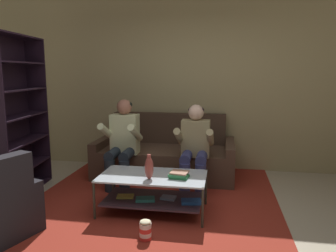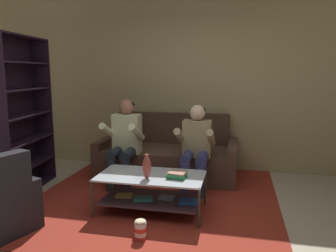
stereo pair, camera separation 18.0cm
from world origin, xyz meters
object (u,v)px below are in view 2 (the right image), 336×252
at_px(book_stack, 177,175).
at_px(popcorn_tub, 140,230).
at_px(person_seated_left, 124,139).
at_px(person_seated_right, 196,144).
at_px(couch, 168,156).
at_px(vase, 147,167).
at_px(coffee_table, 152,188).
at_px(bookshelf, 18,125).

bearing_deg(book_stack, popcorn_tub, -111.34).
bearing_deg(person_seated_left, person_seated_right, -0.30).
bearing_deg(person_seated_right, couch, 130.62).
height_order(person_seated_right, vase, person_seated_right).
bearing_deg(coffee_table, couch, 94.63).
xyz_separation_m(bookshelf, popcorn_tub, (1.94, -0.92, -0.80)).
relative_size(person_seated_left, popcorn_tub, 5.89).
xyz_separation_m(coffee_table, popcorn_tub, (0.05, -0.63, -0.18)).
bearing_deg(person_seated_right, popcorn_tub, -103.08).
xyz_separation_m(vase, popcorn_tub, (0.07, -0.50, -0.46)).
relative_size(bookshelf, popcorn_tub, 9.97).
height_order(person_seated_left, coffee_table, person_seated_left).
bearing_deg(popcorn_tub, coffee_table, 94.84).
relative_size(person_seated_left, person_seated_right, 1.05).
distance_m(couch, coffee_table, 1.39).
bearing_deg(person_seated_right, bookshelf, -167.11).
relative_size(coffee_table, vase, 4.34).
relative_size(couch, bookshelf, 1.02).
bearing_deg(book_stack, couch, 105.82).
distance_m(book_stack, popcorn_tub, 0.74).
bearing_deg(vase, book_stack, 18.59).
distance_m(coffee_table, popcorn_tub, 0.66).
height_order(person_seated_right, coffee_table, person_seated_right).
height_order(coffee_table, popcorn_tub, coffee_table).
height_order(person_seated_left, popcorn_tub, person_seated_left).
distance_m(couch, bookshelf, 2.18).
xyz_separation_m(vase, book_stack, (0.31, 0.10, -0.09)).
distance_m(coffee_table, book_stack, 0.34).
distance_m(person_seated_left, person_seated_right, 1.00).
bearing_deg(bookshelf, couch, 31.87).
height_order(person_seated_left, person_seated_right, person_seated_left).
xyz_separation_m(person_seated_right, bookshelf, (-2.28, -0.52, 0.27)).
bearing_deg(bookshelf, popcorn_tub, -25.27).
height_order(couch, vase, couch).
bearing_deg(couch, person_seated_right, -49.38).
bearing_deg(vase, coffee_table, 80.96).
xyz_separation_m(couch, person_seated_left, (-0.50, -0.58, 0.36)).
relative_size(coffee_table, book_stack, 5.37).
xyz_separation_m(couch, book_stack, (0.40, -1.42, 0.18)).
distance_m(vase, bookshelf, 1.94).
distance_m(person_seated_right, vase, 1.03).
bearing_deg(vase, bookshelf, 167.38).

